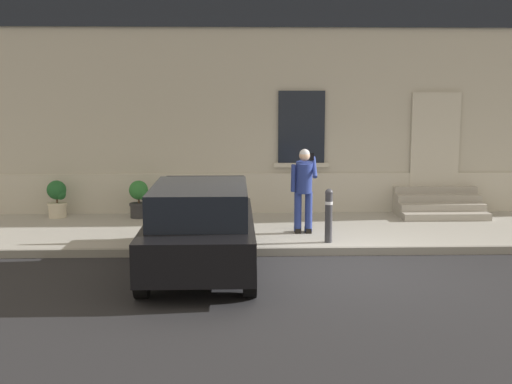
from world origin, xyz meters
TOP-DOWN VIEW (x-y plane):
  - ground_plane at (0.00, 0.00)m, footprint 80.00×80.00m
  - sidewalk at (0.00, 2.80)m, footprint 24.00×3.60m
  - curb_edge at (0.00, 0.94)m, footprint 24.00×0.12m
  - building_facade at (0.01, 5.29)m, footprint 24.00×1.52m
  - entrance_stoop at (2.97, 4.12)m, footprint 1.97×1.28m
  - hatchback_car_black at (-2.39, -0.17)m, footprint 1.80×4.07m
  - bollard_near_person at (-0.02, 1.35)m, footprint 0.15×0.15m
  - person_on_phone at (-0.42, 2.16)m, footprint 0.51×0.51m
  - planter_cream at (-5.90, 4.11)m, footprint 0.44×0.44m
  - planter_charcoal at (-4.01, 4.02)m, footprint 0.44×0.44m

SIDE VIEW (x-z plane):
  - ground_plane at x=0.00m, z-range 0.00..0.00m
  - sidewalk at x=0.00m, z-range 0.00..0.15m
  - curb_edge at x=0.00m, z-range 0.00..0.15m
  - entrance_stoop at x=2.97m, z-range 0.07..0.71m
  - planter_cream at x=-5.90m, z-range 0.18..1.04m
  - planter_charcoal at x=-4.01m, z-range 0.18..1.04m
  - bollard_near_person at x=-0.02m, z-range 0.19..1.24m
  - hatchback_car_black at x=-2.39m, z-range 0.04..1.54m
  - person_on_phone at x=-0.42m, z-range 0.28..2.02m
  - building_facade at x=0.01m, z-range -0.02..7.48m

